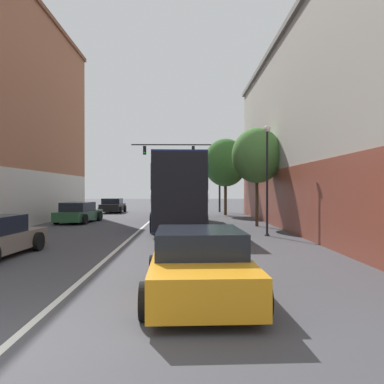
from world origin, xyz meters
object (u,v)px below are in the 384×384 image
(traffic_signal_gantry, at_px, (193,161))
(street_tree_far, at_px, (225,163))
(street_lamp, at_px, (267,175))
(hatchback_foreground, at_px, (200,265))
(bus, at_px, (178,189))
(parked_car_left_far, at_px, (113,206))
(street_tree_near, at_px, (257,156))
(parked_car_left_mid, at_px, (79,213))

(traffic_signal_gantry, bearing_deg, street_tree_far, -58.04)
(traffic_signal_gantry, distance_m, street_lamp, 18.28)
(hatchback_foreground, xyz_separation_m, street_tree_far, (2.96, 23.33, 3.67))
(bus, bearing_deg, traffic_signal_gantry, -6.66)
(parked_car_left_far, relative_size, street_tree_far, 0.61)
(street_tree_near, relative_size, street_tree_far, 0.89)
(hatchback_foreground, relative_size, street_lamp, 0.80)
(street_tree_near, height_order, street_tree_far, street_tree_far)
(bus, relative_size, parked_car_left_mid, 2.75)
(parked_car_left_far, relative_size, street_tree_near, 0.68)
(traffic_signal_gantry, xyz_separation_m, street_tree_near, (3.36, -13.51, -0.74))
(bus, bearing_deg, street_tree_near, -97.32)
(traffic_signal_gantry, bearing_deg, parked_car_left_mid, -124.14)
(hatchback_foreground, relative_size, street_tree_near, 0.71)
(traffic_signal_gantry, relative_size, street_tree_far, 1.32)
(hatchback_foreground, xyz_separation_m, parked_car_left_mid, (-7.06, 16.42, -0.01))
(bus, relative_size, street_lamp, 2.39)
(bus, xyz_separation_m, street_lamp, (4.11, -4.85, 0.63))
(bus, distance_m, parked_car_left_far, 13.85)
(hatchback_foreground, bearing_deg, street_tree_far, -9.00)
(bus, distance_m, street_tree_far, 9.95)
(hatchback_foreground, xyz_separation_m, traffic_signal_gantry, (0.40, 27.43, 4.14))
(bus, distance_m, street_tree_near, 4.89)
(bus, distance_m, parked_car_left_mid, 6.84)
(bus, xyz_separation_m, traffic_signal_gantry, (1.12, 13.08, 2.65))
(traffic_signal_gantry, relative_size, street_tree_near, 1.48)
(parked_car_left_far, bearing_deg, traffic_signal_gantry, -84.12)
(hatchback_foreground, relative_size, street_tree_far, 0.64)
(traffic_signal_gantry, distance_m, street_tree_near, 13.94)
(parked_car_left_mid, distance_m, street_tree_near, 11.62)
(street_lamp, xyz_separation_m, street_tree_far, (-0.43, 13.83, 1.55))
(hatchback_foreground, distance_m, traffic_signal_gantry, 27.74)
(parked_car_left_mid, bearing_deg, bus, -101.62)
(hatchback_foreground, bearing_deg, street_tree_near, -16.90)
(parked_car_left_mid, bearing_deg, parked_car_left_far, 5.72)
(parked_car_left_mid, height_order, traffic_signal_gantry, traffic_signal_gantry)
(parked_car_left_mid, distance_m, parked_car_left_far, 10.22)
(parked_car_left_mid, distance_m, traffic_signal_gantry, 13.93)
(hatchback_foreground, height_order, street_tree_near, street_tree_near)
(parked_car_left_mid, relative_size, parked_car_left_far, 1.13)
(hatchback_foreground, distance_m, parked_car_left_mid, 17.88)
(street_lamp, relative_size, street_tree_near, 0.89)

